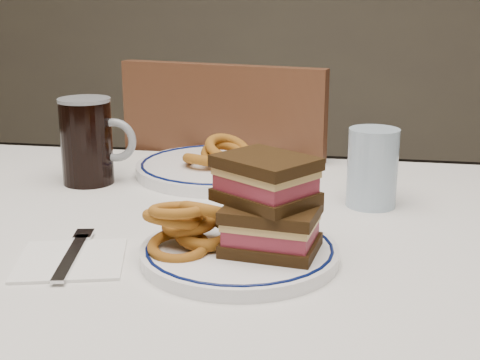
% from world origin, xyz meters
% --- Properties ---
extents(dining_table, '(1.27, 0.87, 0.75)m').
position_xyz_m(dining_table, '(0.00, 0.00, 0.64)').
color(dining_table, silver).
rests_on(dining_table, floor).
extents(chair_far, '(0.51, 0.51, 0.93)m').
position_xyz_m(chair_far, '(0.06, 0.54, 0.51)').
color(chair_far, '#442416').
rests_on(chair_far, floor).
extents(main_plate, '(0.25, 0.25, 0.02)m').
position_xyz_m(main_plate, '(0.17, -0.10, 0.76)').
color(main_plate, white).
rests_on(main_plate, dining_table).
extents(reuben_sandwich, '(0.14, 0.14, 0.11)m').
position_xyz_m(reuben_sandwich, '(0.20, -0.10, 0.82)').
color(reuben_sandwich, black).
rests_on(reuben_sandwich, main_plate).
extents(onion_rings_main, '(0.12, 0.11, 0.08)m').
position_xyz_m(onion_rings_main, '(0.10, -0.11, 0.79)').
color(onion_rings_main, brown).
rests_on(onion_rings_main, main_plate).
extents(ketchup_ramekin, '(0.06, 0.06, 0.03)m').
position_xyz_m(ketchup_ramekin, '(0.15, -0.00, 0.78)').
color(ketchup_ramekin, white).
rests_on(ketchup_ramekin, main_plate).
extents(beer_mug, '(0.13, 0.09, 0.15)m').
position_xyz_m(beer_mug, '(-0.15, 0.19, 0.83)').
color(beer_mug, black).
rests_on(beer_mug, dining_table).
extents(water_glass, '(0.08, 0.08, 0.12)m').
position_xyz_m(water_glass, '(0.33, 0.14, 0.81)').
color(water_glass, '#AAC4DC').
rests_on(water_glass, dining_table).
extents(far_plate, '(0.30, 0.30, 0.02)m').
position_xyz_m(far_plate, '(0.06, 0.28, 0.76)').
color(far_plate, white).
rests_on(far_plate, dining_table).
extents(onion_rings_far, '(0.13, 0.09, 0.08)m').
position_xyz_m(onion_rings_far, '(0.06, 0.26, 0.79)').
color(onion_rings_far, brown).
rests_on(onion_rings_far, far_plate).
extents(napkin_fork, '(0.16, 0.17, 0.01)m').
position_xyz_m(napkin_fork, '(-0.04, -0.14, 0.75)').
color(napkin_fork, white).
rests_on(napkin_fork, dining_table).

